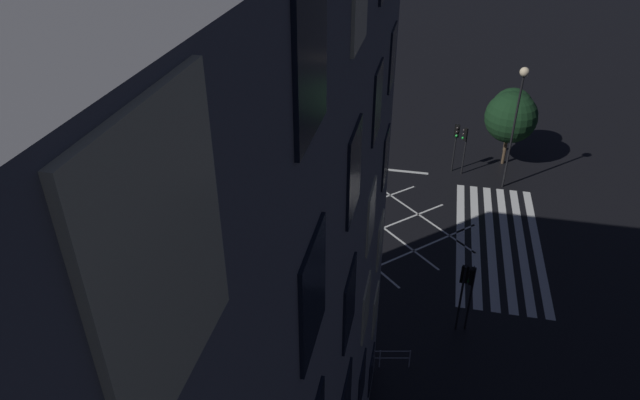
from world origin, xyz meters
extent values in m
plane|color=black|center=(0.00, 0.00, 0.00)|extent=(200.00, 200.00, 0.00)
cube|color=silver|center=(0.00, -8.87, 0.00)|extent=(13.05, 0.50, 0.01)
cube|color=silver|center=(0.00, -9.77, 0.00)|extent=(13.05, 0.50, 0.01)
cube|color=silver|center=(0.00, -10.67, 0.00)|extent=(13.05, 0.50, 0.01)
cube|color=silver|center=(0.00, -11.57, 0.00)|extent=(13.05, 0.50, 0.01)
cube|color=silver|center=(0.00, -12.47, 0.00)|extent=(13.05, 0.50, 0.01)
cube|color=silver|center=(0.00, -13.37, 0.00)|extent=(13.05, 0.50, 0.01)
cube|color=silver|center=(4.10, -4.10, 0.00)|extent=(11.38, 11.38, 0.01)
cube|color=silver|center=(-4.10, -4.10, 0.00)|extent=(11.38, 11.38, 0.01)
cube|color=silver|center=(2.05, -2.05, 0.00)|extent=(11.38, 11.38, 0.01)
cube|color=silver|center=(-2.05, -2.05, 0.00)|extent=(11.38, 11.38, 0.01)
cube|color=silver|center=(0.00, 0.00, 0.00)|extent=(11.38, 11.38, 0.01)
cube|color=silver|center=(0.00, 0.00, 0.00)|extent=(11.38, 11.38, 0.01)
cube|color=silver|center=(-2.05, 2.05, 0.00)|extent=(11.38, 11.38, 0.01)
cube|color=silver|center=(2.05, 2.05, 0.00)|extent=(11.38, 11.38, 0.01)
cube|color=silver|center=(-4.10, 4.10, 0.00)|extent=(11.38, 11.38, 0.01)
cube|color=silver|center=(4.10, 4.10, 0.00)|extent=(11.38, 11.38, 0.01)
cube|color=silver|center=(7.75, 0.00, 0.00)|extent=(0.30, 13.05, 0.01)
cube|color=black|center=(-13.44, -5.03, 2.00)|extent=(1.40, 0.06, 1.80)
cube|color=black|center=(-17.01, -5.03, 5.29)|extent=(1.40, 0.06, 1.80)
cube|color=beige|center=(-13.44, -5.03, 5.29)|extent=(1.40, 0.06, 1.80)
cube|color=beige|center=(-17.01, -5.03, 8.57)|extent=(1.40, 0.06, 1.80)
cube|color=beige|center=(-13.44, -5.03, 8.57)|extent=(1.40, 0.06, 1.80)
cube|color=black|center=(-20.57, -5.03, 11.86)|extent=(1.40, 0.06, 1.80)
cube|color=beige|center=(-17.01, -5.03, 11.86)|extent=(1.40, 0.06, 1.80)
cube|color=black|center=(-13.44, -5.03, 11.86)|extent=(1.40, 0.06, 1.80)
cube|color=black|center=(-24.14, -5.03, 15.14)|extent=(1.40, 0.06, 1.80)
cube|color=black|center=(-20.57, -5.03, 15.14)|extent=(1.40, 0.06, 1.80)
cube|color=black|center=(-17.01, -5.03, 15.14)|extent=(1.40, 0.06, 1.80)
cube|color=black|center=(-13.44, -5.03, 15.14)|extent=(1.40, 0.06, 1.80)
cube|color=beige|center=(-27.70, -5.03, 18.43)|extent=(1.40, 0.06, 1.80)
cube|color=black|center=(-24.14, -5.03, 18.43)|extent=(1.40, 0.06, 1.80)
cylinder|color=black|center=(8.66, 8.65, 1.87)|extent=(0.11, 0.11, 3.73)
cube|color=black|center=(8.53, 8.65, 3.23)|extent=(0.16, 0.28, 0.90)
sphere|color=black|center=(8.41, 8.65, 3.53)|extent=(0.18, 0.18, 0.18)
sphere|color=black|center=(8.41, 8.65, 3.23)|extent=(0.18, 0.18, 0.18)
sphere|color=green|center=(8.41, 8.65, 2.93)|extent=(0.18, 0.18, 0.18)
cube|color=black|center=(8.62, 8.65, 3.23)|extent=(0.02, 0.36, 0.98)
cylinder|color=black|center=(-8.16, -8.64, 1.94)|extent=(0.11, 0.11, 3.89)
cube|color=black|center=(-8.02, -8.64, 3.39)|extent=(0.16, 0.28, 0.90)
sphere|color=red|center=(-7.91, -8.64, 3.69)|extent=(0.18, 0.18, 0.18)
sphere|color=black|center=(-7.91, -8.64, 3.39)|extent=(0.18, 0.18, 0.18)
sphere|color=black|center=(-7.91, -8.64, 3.09)|extent=(0.18, 0.18, 0.18)
cube|color=black|center=(-8.11, -8.64, 3.39)|extent=(0.02, 0.36, 0.98)
cylinder|color=black|center=(8.57, -8.20, 1.88)|extent=(0.11, 0.11, 3.77)
cube|color=black|center=(8.44, -8.20, 3.27)|extent=(0.16, 0.28, 0.90)
sphere|color=black|center=(8.33, -8.20, 3.57)|extent=(0.18, 0.18, 0.18)
sphere|color=black|center=(8.33, -8.20, 3.27)|extent=(0.18, 0.18, 0.18)
sphere|color=green|center=(8.33, -8.20, 2.97)|extent=(0.18, 0.18, 0.18)
cube|color=black|center=(8.53, -8.20, 3.27)|extent=(0.02, 0.36, 0.98)
cylinder|color=black|center=(-8.01, -9.09, 1.90)|extent=(0.11, 0.11, 3.80)
cube|color=black|center=(-8.01, -8.96, 3.30)|extent=(0.28, 0.16, 0.90)
sphere|color=black|center=(-8.01, -8.85, 3.60)|extent=(0.18, 0.18, 0.18)
sphere|color=black|center=(-8.01, -8.85, 3.30)|extent=(0.18, 0.18, 0.18)
sphere|color=green|center=(-8.01, -8.85, 3.00)|extent=(0.18, 0.18, 0.18)
cube|color=black|center=(-8.01, -9.05, 3.30)|extent=(0.36, 0.02, 0.98)
cylinder|color=black|center=(8.28, -8.91, 1.83)|extent=(0.11, 0.11, 3.67)
cube|color=black|center=(8.28, -8.77, 3.17)|extent=(0.28, 0.16, 0.90)
sphere|color=black|center=(8.28, -8.66, 3.47)|extent=(0.18, 0.18, 0.18)
sphere|color=black|center=(8.28, -8.66, 3.17)|extent=(0.18, 0.18, 0.18)
sphere|color=green|center=(8.28, -8.66, 2.87)|extent=(0.18, 0.18, 0.18)
cube|color=black|center=(8.28, -8.86, 3.17)|extent=(0.36, 0.02, 0.98)
cylinder|color=black|center=(-8.22, 8.37, 1.74)|extent=(0.11, 0.11, 3.47)
cylinder|color=black|center=(-7.16, 8.37, 3.32)|extent=(2.12, 0.09, 0.09)
cube|color=black|center=(-6.09, 8.37, 2.87)|extent=(0.16, 0.28, 0.90)
sphere|color=black|center=(-5.98, 8.37, 3.17)|extent=(0.18, 0.18, 0.18)
sphere|color=black|center=(-5.98, 8.37, 2.87)|extent=(0.18, 0.18, 0.18)
sphere|color=green|center=(-5.98, 8.37, 2.57)|extent=(0.18, 0.18, 0.18)
cube|color=black|center=(-6.18, 8.37, 2.87)|extent=(0.02, 0.36, 0.98)
cylinder|color=black|center=(-15.57, 3.30, 3.67)|extent=(0.14, 0.14, 7.34)
sphere|color=#F9E0B2|center=(-15.57, 3.30, 7.51)|extent=(0.58, 0.58, 0.58)
cylinder|color=black|center=(2.92, 13.40, 4.12)|extent=(0.14, 0.14, 8.23)
sphere|color=#F9E0B2|center=(2.92, 13.40, 8.38)|extent=(0.48, 0.48, 0.48)
cylinder|color=black|center=(6.94, -11.76, 4.11)|extent=(0.14, 0.14, 8.21)
sphere|color=#F9E0B2|center=(6.94, -11.76, 8.39)|extent=(0.61, 0.61, 0.61)
cylinder|color=brown|center=(12.94, -12.26, 1.18)|extent=(0.26, 0.26, 2.36)
sphere|color=#143319|center=(12.94, -12.26, 3.54)|extent=(3.14, 3.14, 3.14)
cylinder|color=brown|center=(10.61, -11.97, 1.19)|extent=(0.23, 0.23, 2.38)
sphere|color=#143319|center=(10.61, -11.97, 3.79)|extent=(3.77, 3.77, 3.77)
cube|color=#474C51|center=(-11.09, -3.26, 0.50)|extent=(4.52, 1.86, 0.60)
cube|color=black|center=(-11.20, -3.26, 1.07)|extent=(1.90, 1.64, 0.55)
sphere|color=white|center=(-8.88, -2.68, 0.44)|extent=(0.16, 0.16, 0.16)
sphere|color=white|center=(-8.88, -3.84, 0.44)|extent=(0.16, 0.16, 0.16)
cylinder|color=black|center=(-9.68, -2.45, 0.34)|extent=(0.68, 0.20, 0.68)
cylinder|color=black|center=(-9.68, -4.07, 0.34)|extent=(0.68, 0.20, 0.68)
cylinder|color=black|center=(-12.49, -2.45, 0.34)|extent=(0.68, 0.20, 0.68)
cylinder|color=black|center=(-12.49, -4.07, 0.34)|extent=(0.68, 0.20, 0.68)
cylinder|color=#B7B7BC|center=(-12.82, 1.46, 0.53)|extent=(0.05, 0.05, 1.05)
cylinder|color=#B7B7BC|center=(-12.53, 0.13, 0.53)|extent=(0.05, 0.05, 1.05)
cylinder|color=#B7B7BC|center=(-12.25, -1.21, 0.53)|extent=(0.05, 0.05, 1.05)
cylinder|color=#B7B7BC|center=(-11.96, -2.54, 0.53)|extent=(0.05, 0.05, 1.05)
cylinder|color=#B7B7BC|center=(-11.68, -3.88, 0.53)|extent=(0.05, 0.05, 1.05)
cylinder|color=#B7B7BC|center=(-11.40, -5.21, 0.53)|extent=(0.05, 0.05, 1.05)
cylinder|color=#B7B7BC|center=(-11.11, -6.55, 0.53)|extent=(0.05, 0.05, 1.05)
cylinder|color=#B7B7BC|center=(-11.96, -2.54, 1.01)|extent=(1.74, 8.02, 0.04)
cylinder|color=#B7B7BC|center=(-11.96, -2.54, 0.58)|extent=(1.74, 8.02, 0.04)
camera|label=1|loc=(-29.94, -6.36, 20.30)|focal=32.00mm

